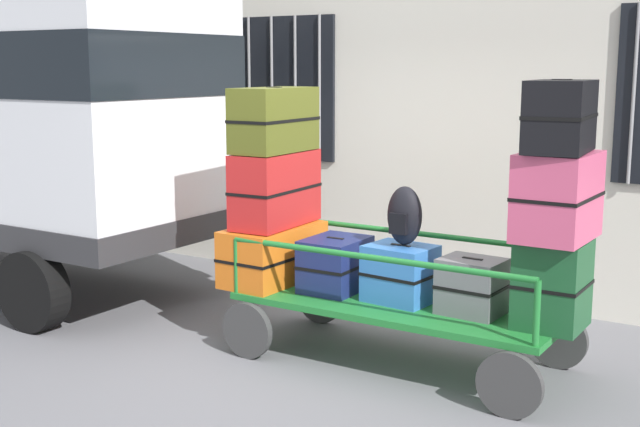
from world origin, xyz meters
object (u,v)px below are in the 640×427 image
object	(u,v)px
suitcase_right_bottom	(552,284)
backpack	(404,216)
luggage_cart	(400,312)
suitcase_right_middle	(558,196)
suitcase_left_bottom	(273,254)
suitcase_left_top	(274,120)
suitcase_midright_bottom	(472,286)
suitcase_right_top	(560,116)
van	(7,114)
suitcase_left_middle	(276,189)
suitcase_center_bottom	(400,273)
suitcase_midleft_bottom	(335,264)

from	to	relation	value
suitcase_right_bottom	backpack	xyz separation A→B (m)	(-1.13, 0.02, 0.35)
suitcase_right_bottom	luggage_cart	bearing A→B (deg)	178.63
suitcase_right_middle	suitcase_left_bottom	bearing A→B (deg)	-179.25
suitcase_left_top	suitcase_midright_bottom	world-z (taller)	suitcase_left_top
suitcase_left_top	suitcase_right_top	xyz separation A→B (m)	(2.30, -0.03, 0.10)
van	suitcase_right_bottom	xyz separation A→B (m)	(5.60, -0.03, -0.96)
suitcase_left_middle	suitcase_center_bottom	xyz separation A→B (m)	(1.15, -0.02, -0.55)
suitcase_right_middle	backpack	bearing A→B (deg)	-179.86
suitcase_left_middle	suitcase_right_middle	bearing A→B (deg)	-0.24
suitcase_center_bottom	backpack	bearing A→B (deg)	14.31
van	suitcase_right_bottom	size ratio (longest dim) A/B	7.52
suitcase_right_top	backpack	xyz separation A→B (m)	(-1.13, 0.03, -0.77)
suitcase_left_top	suitcase_midleft_bottom	xyz separation A→B (m)	(0.57, -0.00, -1.11)
suitcase_midleft_bottom	suitcase_midright_bottom	xyz separation A→B (m)	(1.15, -0.02, -0.01)
van	suitcase_right_top	distance (m)	5.61
suitcase_left_middle	suitcase_center_bottom	bearing A→B (deg)	-0.91
suitcase_left_middle	suitcase_left_top	distance (m)	0.56
suitcase_midleft_bottom	suitcase_right_middle	size ratio (longest dim) A/B	0.80
suitcase_right_middle	backpack	world-z (taller)	suitcase_right_middle
suitcase_midleft_bottom	suitcase_left_middle	bearing A→B (deg)	179.16
luggage_cart	suitcase_left_bottom	world-z (taller)	suitcase_left_bottom
van	suitcase_left_middle	xyz separation A→B (m)	(3.30, 0.00, -0.50)
suitcase_left_bottom	backpack	size ratio (longest dim) A/B	2.11
van	suitcase_left_bottom	distance (m)	3.46
suitcase_left_top	suitcase_midright_bottom	size ratio (longest dim) A/B	1.78
suitcase_left_middle	suitcase_center_bottom	distance (m)	1.27
suitcase_left_bottom	van	bearing A→B (deg)	179.33
van	suitcase_center_bottom	world-z (taller)	van
suitcase_center_bottom	backpack	distance (m)	0.44
suitcase_right_top	suitcase_right_bottom	bearing A→B (deg)	90.00
suitcase_left_bottom	suitcase_right_bottom	distance (m)	2.30
van	luggage_cart	xyz separation A→B (m)	(4.45, -0.00, -1.36)
backpack	van	bearing A→B (deg)	179.85
backpack	suitcase_left_top	bearing A→B (deg)	179.79
suitcase_left_middle	suitcase_right_bottom	world-z (taller)	suitcase_left_middle
suitcase_left_middle	suitcase_midright_bottom	world-z (taller)	suitcase_left_middle
suitcase_right_middle	suitcase_midleft_bottom	bearing A→B (deg)	179.95
luggage_cart	suitcase_left_bottom	size ratio (longest dim) A/B	2.75
van	suitcase_left_middle	world-z (taller)	van
suitcase_midleft_bottom	suitcase_center_bottom	bearing A→B (deg)	-0.99
suitcase_right_top	luggage_cart	bearing A→B (deg)	178.22
suitcase_right_bottom	suitcase_right_top	world-z (taller)	suitcase_right_top
suitcase_left_middle	backpack	size ratio (longest dim) A/B	2.00
suitcase_left_bottom	suitcase_midleft_bottom	xyz separation A→B (m)	(0.57, 0.03, -0.02)
suitcase_midleft_bottom	suitcase_midright_bottom	size ratio (longest dim) A/B	1.18
van	suitcase_left_top	bearing A→B (deg)	-0.12
suitcase_left_middle	suitcase_right_bottom	bearing A→B (deg)	-0.81
suitcase_midright_bottom	backpack	distance (m)	0.71
suitcase_center_bottom	suitcase_right_top	world-z (taller)	suitcase_right_top
suitcase_midleft_bottom	suitcase_right_bottom	size ratio (longest dim) A/B	0.90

